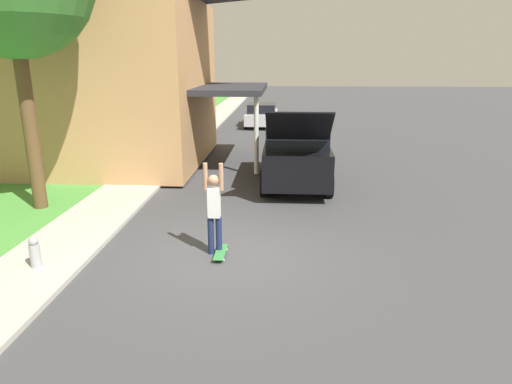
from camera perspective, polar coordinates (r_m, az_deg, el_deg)
ground_plane at (r=9.82m, az=-3.80°, el=-7.51°), size 120.00×120.00×0.00m
lawn at (r=17.94m, az=-27.43°, el=1.87°), size 10.00×80.00×0.08m
sidewalk at (r=16.13m, az=-13.88°, el=1.84°), size 1.80×80.00×0.10m
house at (r=19.24m, az=-23.49°, el=16.27°), size 13.45×8.04×8.27m
lawn_tree_far at (r=20.36m, az=-14.16°, el=18.52°), size 4.28×4.28×6.97m
suv_parked at (r=14.85m, az=5.01°, el=5.20°), size 2.15×5.41×2.69m
car_down_street at (r=28.11m, az=0.73°, el=9.64°), size 1.98×4.30×1.34m
skateboarder at (r=9.41m, az=-5.25°, el=-2.01°), size 0.41×0.23×1.96m
skateboard at (r=9.62m, az=-4.44°, el=-7.52°), size 0.23×0.83×0.10m
fire_hydrant at (r=9.77m, az=-25.92°, el=-6.77°), size 0.20×0.20×0.62m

